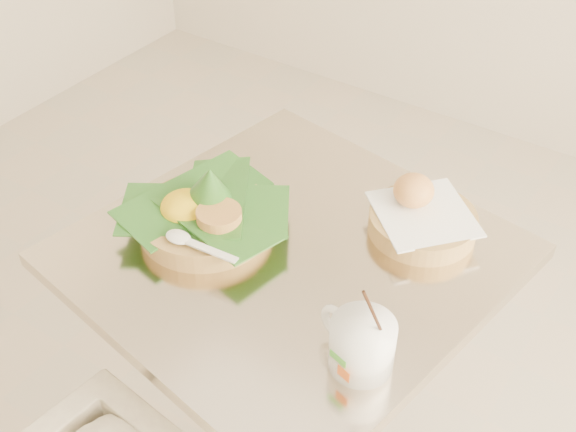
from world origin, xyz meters
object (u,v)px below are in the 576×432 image
Objects in this scene: bread_basket at (421,217)px; coffee_mug at (361,343)px; cafe_table at (289,330)px; rice_basket at (204,211)px.

bread_basket is 0.35m from coffee_mug.
cafe_table is 0.31m from rice_basket.
rice_basket is at bearing 163.65° from coffee_mug.
rice_basket is 0.42m from coffee_mug.
coffee_mug is at bearing -16.35° from rice_basket.
cafe_table is 0.39m from coffee_mug.
rice_basket is at bearing -166.76° from cafe_table.
rice_basket is (-0.16, -0.04, 0.26)m from cafe_table.
cafe_table is 0.36m from bread_basket.
coffee_mug reaches higher than bread_basket.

